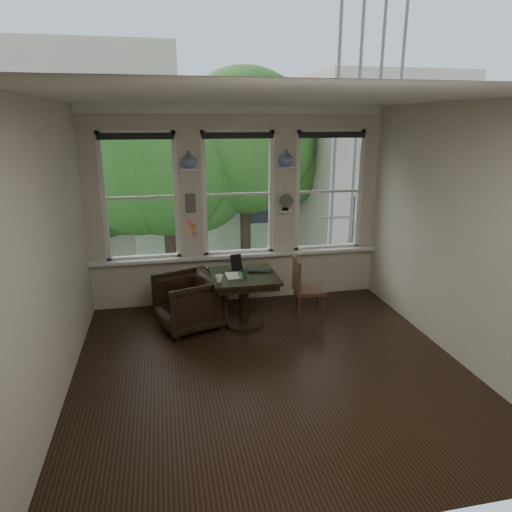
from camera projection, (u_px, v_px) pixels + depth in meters
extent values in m
plane|color=black|center=(271.00, 368.00, 5.35)|extent=(4.50, 4.50, 0.00)
plane|color=silver|center=(274.00, 98.00, 4.48)|extent=(4.50, 4.50, 0.00)
plane|color=beige|center=(238.00, 207.00, 7.03)|extent=(4.50, 0.00, 4.50)
plane|color=beige|center=(358.00, 339.00, 2.81)|extent=(4.50, 0.00, 4.50)
plane|color=beige|center=(50.00, 257.00, 4.48)|extent=(0.00, 4.50, 4.50)
plane|color=beige|center=(458.00, 235.00, 5.35)|extent=(0.00, 4.50, 4.50)
cube|color=white|center=(189.00, 169.00, 6.62)|extent=(0.26, 0.16, 0.03)
cube|color=white|center=(286.00, 167.00, 6.90)|extent=(0.26, 0.16, 0.03)
cube|color=#59544F|center=(191.00, 203.00, 6.79)|extent=(0.14, 0.06, 0.28)
imported|color=silver|center=(189.00, 160.00, 6.58)|extent=(0.24, 0.24, 0.25)
imported|color=silver|center=(286.00, 158.00, 6.86)|extent=(0.24, 0.24, 0.25)
imported|color=black|center=(188.00, 302.00, 6.30)|extent=(1.03, 1.02, 0.75)
cube|color=maroon|center=(188.00, 297.00, 6.28)|extent=(0.45, 0.45, 0.06)
imported|color=black|center=(258.00, 272.00, 6.34)|extent=(0.37, 0.29, 0.03)
imported|color=white|center=(219.00, 279.00, 5.97)|extent=(0.13, 0.13, 0.09)
imported|color=white|center=(243.00, 274.00, 6.13)|extent=(0.15, 0.15, 0.10)
cube|color=black|center=(236.00, 262.00, 6.44)|extent=(0.17, 0.11, 0.22)
cube|color=silver|center=(234.00, 275.00, 6.22)|extent=(0.23, 0.30, 0.00)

